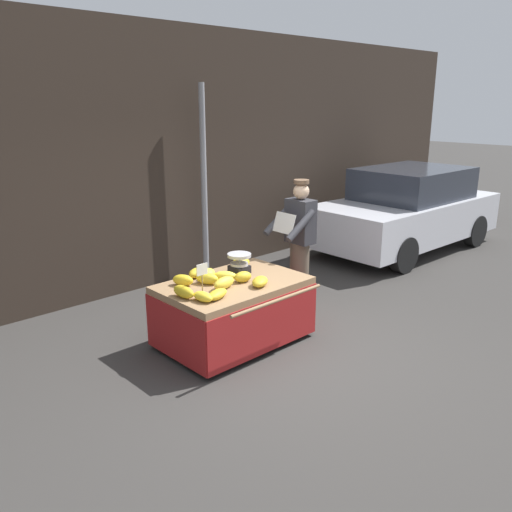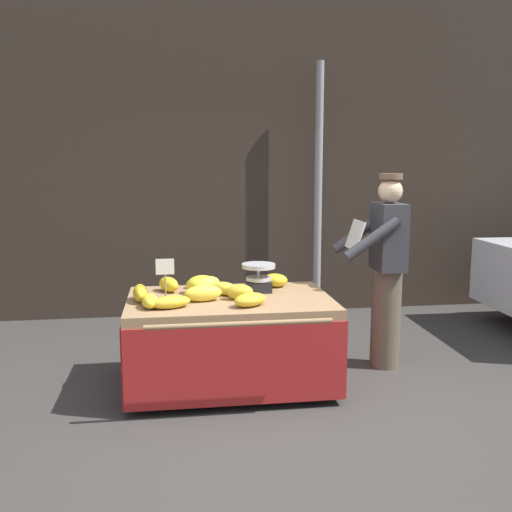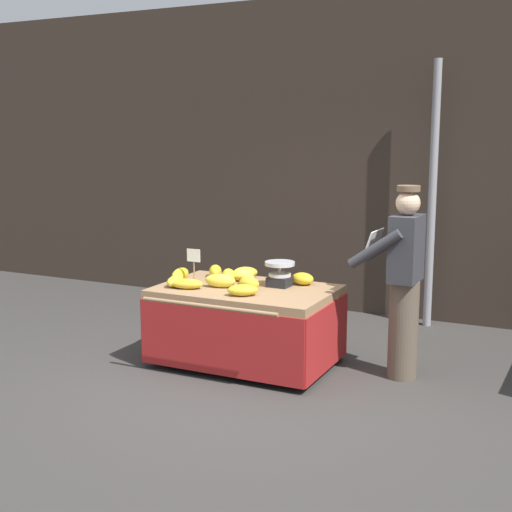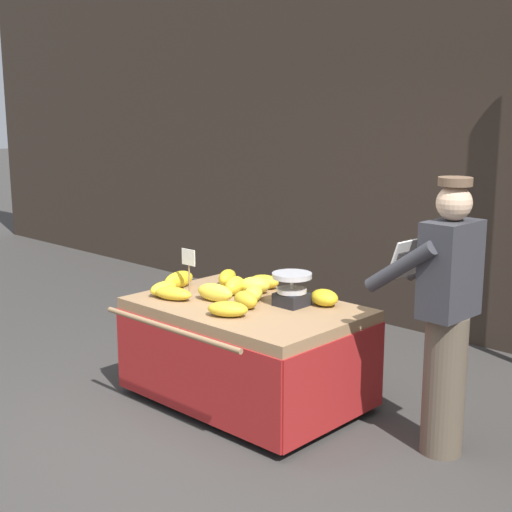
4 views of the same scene
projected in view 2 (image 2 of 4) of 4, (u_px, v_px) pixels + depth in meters
The scene contains 19 objects.
ground_plane at pixel (288, 419), 4.11m from camera, with size 60.00×60.00×0.00m, color #383533.
back_wall at pixel (238, 157), 6.87m from camera, with size 16.00×0.24×3.76m, color #332821.
street_pole at pixel (318, 192), 6.71m from camera, with size 0.09×0.09×2.94m, color gray.
banana_cart at pixel (230, 323), 4.64m from camera, with size 1.64×1.26×0.74m.
weighing_scale at pixel (258, 278), 4.81m from camera, with size 0.28×0.28×0.23m.
price_sign at pixel (165, 271), 4.40m from camera, with size 0.14×0.01×0.34m.
banana_bunch_0 at pixel (203, 293), 4.47m from camera, with size 0.13×0.30×0.13m, color yellow.
banana_bunch_1 at pixel (250, 300), 4.32m from camera, with size 0.16×0.27×0.10m, color gold.
banana_bunch_2 at pixel (225, 289), 4.69m from camera, with size 0.13×0.26×0.11m, color yellow.
banana_bunch_3 at pixel (201, 281), 4.97m from camera, with size 0.14×0.23×0.11m, color gold.
banana_bunch_4 at pixel (140, 293), 4.47m from camera, with size 0.11×0.29×0.13m, color gold.
banana_bunch_5 at pixel (240, 292), 4.53m from camera, with size 0.13×0.21×0.12m, color gold.
banana_bunch_6 at pixel (150, 301), 4.27m from camera, with size 0.12×0.24×0.10m, color yellow.
banana_bunch_7 at pixel (275, 280), 4.99m from camera, with size 0.17×0.22×0.12m, color gold.
banana_bunch_8 at pixel (196, 287), 4.70m from camera, with size 0.13×0.26×0.13m, color yellow.
banana_bunch_9 at pixel (169, 284), 4.80m from camera, with size 0.12×0.24×0.12m, color gold.
banana_bunch_10 at pixel (208, 284), 4.82m from camera, with size 0.15×0.23×0.13m, color yellow.
banana_bunch_11 at pixel (171, 302), 4.25m from camera, with size 0.14×0.30×0.09m, color gold.
vendor_person at pixel (386, 270), 5.06m from camera, with size 0.59×0.53×1.71m.
Camera 2 is at (-0.79, -3.80, 1.80)m, focal length 40.51 mm.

